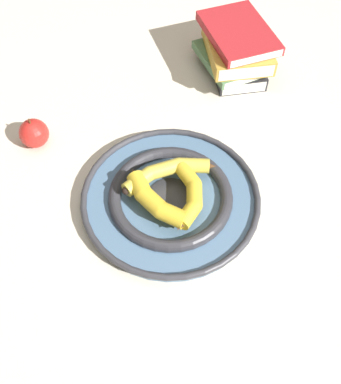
# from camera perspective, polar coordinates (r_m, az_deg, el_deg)

# --- Properties ---
(ground_plane) EXTENTS (2.80, 2.80, 0.00)m
(ground_plane) POSITION_cam_1_polar(r_m,az_deg,el_deg) (0.95, 1.84, -0.40)
(ground_plane) COLOR beige
(decorative_bowl) EXTENTS (0.37, 0.37, 0.04)m
(decorative_bowl) POSITION_cam_1_polar(r_m,az_deg,el_deg) (0.93, -0.00, -0.75)
(decorative_bowl) COLOR slate
(decorative_bowl) RESTS_ON ground_plane
(banana_a) EXTENTS (0.08, 0.16, 0.03)m
(banana_a) POSITION_cam_1_polar(r_m,az_deg,el_deg) (0.89, 2.54, -0.52)
(banana_a) COLOR gold
(banana_a) RESTS_ON decorative_bowl
(banana_b) EXTENTS (0.20, 0.08, 0.03)m
(banana_b) POSITION_cam_1_polar(r_m,az_deg,el_deg) (0.93, -0.42, 2.64)
(banana_b) COLOR gold
(banana_b) RESTS_ON decorative_bowl
(banana_c) EXTENTS (0.11, 0.16, 0.04)m
(banana_c) POSITION_cam_1_polar(r_m,az_deg,el_deg) (0.88, -2.22, -0.98)
(banana_c) COLOR gold
(banana_c) RESTS_ON decorative_bowl
(book_stack) EXTENTS (0.19, 0.23, 0.12)m
(book_stack) POSITION_cam_1_polar(r_m,az_deg,el_deg) (1.19, 8.39, 17.26)
(book_stack) COLOR black
(book_stack) RESTS_ON ground_plane
(apple) EXTENTS (0.07, 0.07, 0.08)m
(apple) POSITION_cam_1_polar(r_m,az_deg,el_deg) (1.06, -16.95, 7.14)
(apple) COLOR red
(apple) RESTS_ON ground_plane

